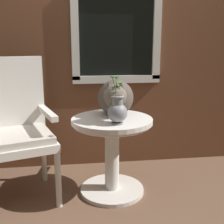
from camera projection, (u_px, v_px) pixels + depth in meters
ground_plane at (94, 212)px, 2.05m from camera, size 6.00×6.00×0.00m
back_wall at (86, 30)px, 2.60m from camera, size 4.00×0.07×2.60m
wicker_side_table at (112, 143)px, 2.25m from camera, size 0.63×0.63×0.62m
wicker_chair at (12, 125)px, 2.17m from camera, size 0.68×0.65×1.08m
cat at (116, 97)px, 2.26m from camera, size 0.33×0.64×0.30m
pewter_vase_with_ivy at (117, 110)px, 2.03m from camera, size 0.14×0.14×0.35m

